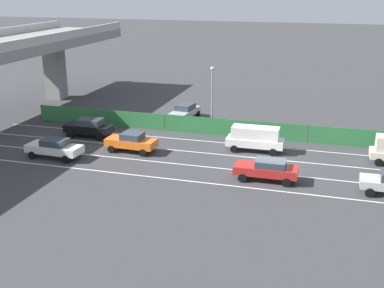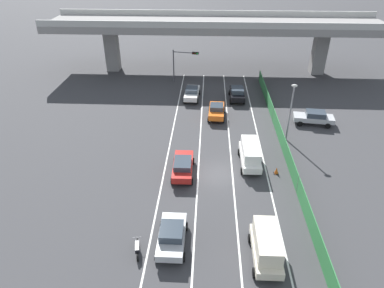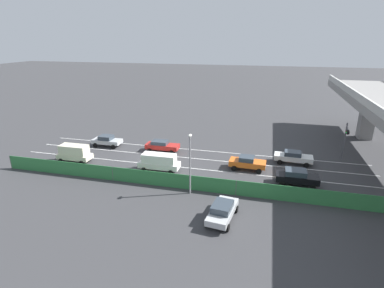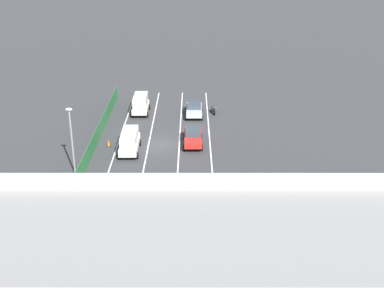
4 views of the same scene
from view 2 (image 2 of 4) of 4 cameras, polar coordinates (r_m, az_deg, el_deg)
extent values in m
plane|color=#38383A|center=(32.13, 3.89, -5.08)|extent=(300.00, 300.00, 0.00)
cube|color=silver|center=(36.17, -3.81, -0.57)|extent=(0.14, 45.23, 0.01)
cube|color=silver|center=(35.97, 1.27, -0.70)|extent=(0.14, 45.23, 0.01)
cube|color=silver|center=(36.05, 6.37, -0.83)|extent=(0.14, 45.23, 0.01)
cube|color=silver|center=(36.41, 11.41, -0.95)|extent=(0.14, 45.23, 0.01)
cube|color=gray|center=(56.43, 3.89, 19.12)|extent=(52.24, 9.67, 1.04)
cube|color=#B2B2AD|center=(51.69, 3.98, 19.13)|extent=(52.24, 0.30, 0.90)
cube|color=#B2B2AD|center=(60.81, 3.88, 20.90)|extent=(52.24, 0.30, 0.90)
cube|color=gray|center=(59.50, -13.16, 15.10)|extent=(2.01, 2.01, 6.89)
cube|color=gray|center=(60.00, 20.44, 14.13)|extent=(2.01, 2.01, 6.89)
cube|color=#2D753D|center=(36.40, 14.96, 0.07)|extent=(0.06, 41.23, 1.65)
cylinder|color=#4C514C|center=(30.84, 17.19, -6.46)|extent=(0.10, 0.10, 1.65)
cylinder|color=#4C514C|center=(42.35, 13.34, 4.83)|extent=(0.10, 0.10, 1.65)
cylinder|color=#4C514C|center=(54.89, 11.15, 11.14)|extent=(0.10, 0.10, 1.65)
cube|color=beige|center=(24.74, 12.17, -16.91)|extent=(1.78, 4.37, 0.60)
cube|color=beige|center=(24.09, 12.41, -15.47)|extent=(1.57, 3.58, 1.20)
cylinder|color=black|center=(25.94, 9.60, -15.21)|extent=(0.22, 0.64, 0.64)
cylinder|color=black|center=(26.23, 13.58, -15.14)|extent=(0.22, 0.64, 0.64)
cylinder|color=black|center=(23.99, 10.33, -20.31)|extent=(0.22, 0.64, 0.64)
cylinder|color=black|center=(24.30, 14.74, -20.15)|extent=(0.22, 0.64, 0.64)
cube|color=orange|center=(42.20, 4.10, 5.50)|extent=(1.99, 4.42, 0.66)
cube|color=#333D47|center=(41.84, 4.13, 6.17)|extent=(1.66, 1.81, 0.54)
cylinder|color=black|center=(43.76, 2.97, 5.80)|extent=(0.25, 0.65, 0.64)
cylinder|color=black|center=(43.74, 5.32, 5.69)|extent=(0.25, 0.65, 0.64)
cylinder|color=black|center=(41.11, 2.76, 4.07)|extent=(0.25, 0.65, 0.64)
cylinder|color=black|center=(41.08, 5.26, 3.95)|extent=(0.25, 0.65, 0.64)
cube|color=silver|center=(33.50, 9.59, -2.15)|extent=(1.79, 4.92, 0.67)
cube|color=silver|center=(33.06, 9.72, -0.93)|extent=(1.57, 4.03, 1.01)
cylinder|color=black|center=(35.06, 7.84, -1.33)|extent=(0.23, 0.64, 0.64)
cylinder|color=black|center=(35.28, 10.62, -1.37)|extent=(0.23, 0.64, 0.64)
cylinder|color=black|center=(32.30, 8.32, -4.47)|extent=(0.23, 0.64, 0.64)
cylinder|color=black|center=(32.54, 11.34, -4.49)|extent=(0.23, 0.64, 0.64)
cube|color=red|center=(31.78, -1.52, -3.73)|extent=(1.81, 4.67, 0.62)
cube|color=#333D47|center=(31.20, -1.57, -3.24)|extent=(1.57, 2.19, 0.49)
cylinder|color=black|center=(33.41, -2.85, -2.82)|extent=(0.23, 0.64, 0.64)
cylinder|color=black|center=(33.31, 0.17, -2.88)|extent=(0.23, 0.64, 0.64)
cylinder|color=black|center=(30.84, -3.32, -6.07)|extent=(0.23, 0.64, 0.64)
cylinder|color=black|center=(30.73, -0.04, -6.16)|extent=(0.23, 0.64, 0.64)
cube|color=#B7BABC|center=(25.18, -3.37, -15.05)|extent=(1.84, 4.27, 0.57)
cube|color=#333D47|center=(24.70, -3.43, -14.30)|extent=(1.62, 1.87, 0.57)
cylinder|color=black|center=(26.60, -5.03, -13.37)|extent=(0.22, 0.64, 0.64)
cylinder|color=black|center=(26.44, -0.98, -13.56)|extent=(0.22, 0.64, 0.64)
cylinder|color=black|center=(24.63, -5.92, -18.05)|extent=(0.22, 0.64, 0.64)
cylinder|color=black|center=(24.46, -1.45, -18.30)|extent=(0.22, 0.64, 0.64)
cube|color=white|center=(47.26, -0.01, 8.43)|extent=(2.01, 4.77, 0.63)
cube|color=#333D47|center=(46.94, -0.03, 9.03)|extent=(1.66, 2.10, 0.52)
cylinder|color=black|center=(49.00, -0.87, 8.66)|extent=(0.25, 0.65, 0.64)
cylinder|color=black|center=(48.84, 1.22, 8.58)|extent=(0.25, 0.65, 0.64)
cylinder|color=black|center=(46.09, -1.32, 7.17)|extent=(0.25, 0.65, 0.64)
cylinder|color=black|center=(45.92, 0.90, 7.08)|extent=(0.25, 0.65, 0.64)
cube|color=black|center=(47.40, 7.48, 8.27)|extent=(1.81, 4.49, 0.69)
cube|color=#333D47|center=(46.97, 7.55, 8.90)|extent=(1.59, 2.21, 0.59)
cylinder|color=black|center=(48.93, 6.26, 8.45)|extent=(0.22, 0.64, 0.64)
cylinder|color=black|center=(49.08, 8.39, 8.37)|extent=(0.22, 0.64, 0.64)
cylinder|color=black|center=(46.12, 6.43, 7.00)|extent=(0.22, 0.64, 0.64)
cylinder|color=black|center=(46.28, 8.68, 6.92)|extent=(0.22, 0.64, 0.64)
cylinder|color=black|center=(25.65, -9.03, -15.88)|extent=(0.20, 0.61, 0.60)
cylinder|color=black|center=(24.74, -9.05, -18.15)|extent=(0.20, 0.61, 0.60)
cube|color=black|center=(24.98, -9.09, -16.56)|extent=(0.44, 0.95, 0.36)
cylinder|color=#B2B2B2|center=(25.13, -9.15, -15.09)|extent=(0.60, 0.14, 0.03)
cube|color=#B2B5B7|center=(42.90, 19.55, 4.08)|extent=(4.76, 2.36, 0.56)
cube|color=#333D47|center=(42.70, 19.89, 4.74)|extent=(2.32, 1.85, 0.59)
cylinder|color=black|center=(42.03, 17.52, 3.21)|extent=(0.66, 0.30, 0.64)
cylinder|color=black|center=(43.64, 17.30, 4.30)|extent=(0.66, 0.30, 0.64)
cylinder|color=black|center=(42.61, 21.64, 2.80)|extent=(0.66, 0.30, 0.64)
cylinder|color=black|center=(44.20, 21.28, 3.88)|extent=(0.66, 0.30, 0.64)
cylinder|color=#47474C|center=(52.81, -3.07, 12.79)|extent=(0.18, 0.18, 4.97)
cylinder|color=#47474C|center=(51.72, -1.09, 14.97)|extent=(3.66, 0.76, 0.12)
cube|color=black|center=(51.40, 0.57, 14.87)|extent=(0.99, 0.44, 0.32)
sphere|color=#390706|center=(51.31, 0.19, 14.84)|extent=(0.20, 0.20, 0.20)
sphere|color=#3B2806|center=(51.25, 0.53, 14.82)|extent=(0.20, 0.20, 0.20)
sphere|color=green|center=(51.19, 0.86, 14.80)|extent=(0.20, 0.20, 0.20)
cylinder|color=gray|center=(37.52, 15.97, 4.72)|extent=(0.16, 0.16, 6.08)
ellipsoid|color=silver|center=(36.28, 16.70, 9.28)|extent=(0.60, 0.36, 0.28)
cone|color=orange|center=(32.94, 13.89, -4.29)|extent=(0.36, 0.36, 0.71)
cube|color=black|center=(33.13, 13.82, -4.77)|extent=(0.47, 0.47, 0.03)
camera|label=1|loc=(42.49, -57.00, 10.64)|focal=46.21mm
camera|label=3|loc=(53.49, 47.18, 17.81)|focal=28.22mm
camera|label=4|loc=(74.54, 1.47, 32.34)|focal=47.38mm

